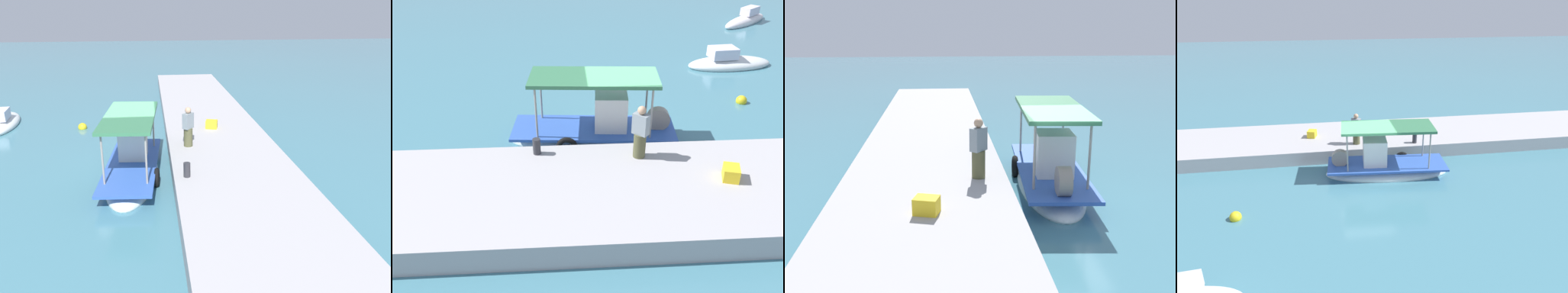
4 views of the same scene
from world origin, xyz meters
TOP-DOWN VIEW (x-y plane):
  - ground_plane at (0.00, 0.00)m, footprint 120.00×120.00m
  - dock_quay at (0.00, -4.10)m, footprint 36.00×4.60m
  - main_fishing_boat at (-0.89, -0.32)m, footprint 6.07×2.38m
  - fisherman_near_bollard at (0.22, -2.62)m, footprint 0.53×0.53m
  - mooring_bollard at (-2.90, -2.26)m, footprint 0.24×0.24m
  - cargo_crate at (2.59, -3.99)m, footprint 0.57×0.64m
  - marker_buoy at (5.58, 2.62)m, footprint 0.46×0.46m

SIDE VIEW (x-z plane):
  - ground_plane at x=0.00m, z-range 0.00..0.00m
  - marker_buoy at x=5.58m, z-range -0.14..0.32m
  - dock_quay at x=0.00m, z-range 0.00..0.73m
  - main_fishing_boat at x=-0.89m, z-range -1.00..1.83m
  - cargo_crate at x=2.59m, z-range 0.73..1.11m
  - mooring_bollard at x=-2.90m, z-range 0.73..1.24m
  - fisherman_near_bollard at x=0.22m, z-range 0.65..2.33m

